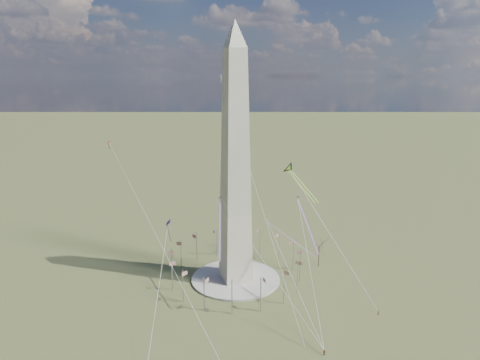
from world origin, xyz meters
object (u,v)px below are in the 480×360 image
object	(u,v)px
washington_monument	(235,165)
kite_delta_black	(290,170)
tree_near	(319,245)
person_east	(378,313)

from	to	relation	value
washington_monument	kite_delta_black	distance (m)	36.32
washington_monument	tree_near	distance (m)	53.78
person_east	kite_delta_black	bearing A→B (deg)	-114.74
person_east	tree_near	bearing A→B (deg)	-121.34
person_east	kite_delta_black	size ratio (longest dim) A/B	0.10
washington_monument	tree_near	bearing A→B (deg)	-1.11
tree_near	kite_delta_black	world-z (taller)	kite_delta_black
kite_delta_black	person_east	bearing A→B (deg)	75.28
person_east	kite_delta_black	xyz separation A→B (m)	(-5.71, 58.28, 39.19)
washington_monument	person_east	bearing A→B (deg)	-48.58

